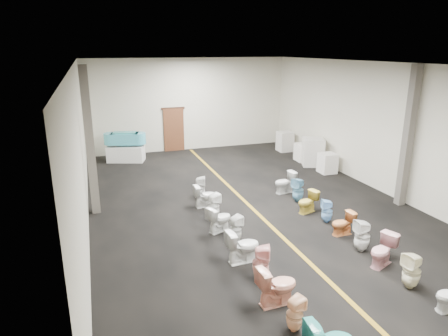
{
  "coord_description": "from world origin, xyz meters",
  "views": [
    {
      "loc": [
        -4.67,
        -11.28,
        4.95
      ],
      "look_at": [
        -0.52,
        1.0,
        1.04
      ],
      "focal_mm": 32.0,
      "sensor_mm": 36.0,
      "label": 1
    }
  ],
  "objects_px": {
    "toilet_right_6": "(327,211)",
    "toilet_right_5": "(343,224)",
    "bathtub": "(125,138)",
    "appliance_crate_c": "(304,152)",
    "toilet_right_7": "(308,202)",
    "toilet_right_9": "(285,182)",
    "toilet_right_3": "(383,251)",
    "appliance_crate_a": "(327,163)",
    "toilet_left_9": "(200,188)",
    "appliance_crate_b": "(313,152)",
    "toilet_left_3": "(261,263)",
    "toilet_left_4": "(243,246)",
    "toilet_right_4": "(362,236)",
    "toilet_right_8": "(298,190)",
    "toilet_left_6": "(219,219)",
    "toilet_right_2": "(412,271)",
    "display_table": "(126,153)",
    "toilet_left_8": "(205,196)",
    "toilet_left_2": "(277,285)",
    "toilet_left_7": "(214,206)",
    "toilet_left_1": "(295,314)",
    "appliance_crate_d": "(285,141)",
    "toilet_left_5": "(235,229)"
  },
  "relations": [
    {
      "from": "appliance_crate_a",
      "to": "toilet_right_4",
      "type": "xyz_separation_m",
      "value": [
        -2.86,
        -6.05,
        0.01
      ]
    },
    {
      "from": "toilet_right_2",
      "to": "toilet_right_9",
      "type": "distance_m",
      "value": 6.15
    },
    {
      "from": "appliance_crate_a",
      "to": "toilet_left_9",
      "type": "distance_m",
      "value": 5.88
    },
    {
      "from": "toilet_left_6",
      "to": "toilet_left_5",
      "type": "bearing_deg",
      "value": 170.78
    },
    {
      "from": "bathtub",
      "to": "appliance_crate_a",
      "type": "relative_size",
      "value": 2.23
    },
    {
      "from": "appliance_crate_a",
      "to": "toilet_right_5",
      "type": "height_order",
      "value": "appliance_crate_a"
    },
    {
      "from": "toilet_right_6",
      "to": "toilet_right_5",
      "type": "bearing_deg",
      "value": 11.01
    },
    {
      "from": "toilet_left_1",
      "to": "toilet_right_6",
      "type": "bearing_deg",
      "value": -55.44
    },
    {
      "from": "toilet_left_8",
      "to": "toilet_left_9",
      "type": "height_order",
      "value": "toilet_left_9"
    },
    {
      "from": "bathtub",
      "to": "appliance_crate_c",
      "type": "relative_size",
      "value": 2.31
    },
    {
      "from": "display_table",
      "to": "toilet_right_7",
      "type": "xyz_separation_m",
      "value": [
        4.79,
        -7.86,
        -0.01
      ]
    },
    {
      "from": "toilet_left_1",
      "to": "toilet_right_4",
      "type": "height_order",
      "value": "toilet_right_4"
    },
    {
      "from": "toilet_left_9",
      "to": "toilet_left_3",
      "type": "bearing_deg",
      "value": -164.76
    },
    {
      "from": "appliance_crate_d",
      "to": "toilet_right_6",
      "type": "distance_m",
      "value": 8.52
    },
    {
      "from": "toilet_right_7",
      "to": "toilet_right_9",
      "type": "bearing_deg",
      "value": 159.2
    },
    {
      "from": "appliance_crate_b",
      "to": "toilet_right_8",
      "type": "relative_size",
      "value": 1.44
    },
    {
      "from": "toilet_right_3",
      "to": "appliance_crate_a",
      "type": "bearing_deg",
      "value": 134.36
    },
    {
      "from": "toilet_left_4",
      "to": "toilet_left_3",
      "type": "bearing_deg",
      "value": -176.29
    },
    {
      "from": "appliance_crate_a",
      "to": "toilet_right_5",
      "type": "relative_size",
      "value": 1.23
    },
    {
      "from": "toilet_left_5",
      "to": "toilet_right_6",
      "type": "bearing_deg",
      "value": -102.44
    },
    {
      "from": "display_table",
      "to": "toilet_left_8",
      "type": "xyz_separation_m",
      "value": [
        1.9,
        -6.38,
        0.02
      ]
    },
    {
      "from": "toilet_left_7",
      "to": "toilet_left_8",
      "type": "relative_size",
      "value": 1.07
    },
    {
      "from": "bathtub",
      "to": "toilet_left_4",
      "type": "distance_m",
      "value": 10.19
    },
    {
      "from": "toilet_right_8",
      "to": "toilet_left_9",
      "type": "bearing_deg",
      "value": -137.6
    },
    {
      "from": "appliance_crate_c",
      "to": "toilet_left_6",
      "type": "distance_m",
      "value": 8.24
    },
    {
      "from": "appliance_crate_b",
      "to": "toilet_right_3",
      "type": "height_order",
      "value": "appliance_crate_b"
    },
    {
      "from": "toilet_right_3",
      "to": "toilet_right_7",
      "type": "distance_m",
      "value": 3.37
    },
    {
      "from": "appliance_crate_d",
      "to": "toilet_right_9",
      "type": "relative_size",
      "value": 1.26
    },
    {
      "from": "toilet_left_2",
      "to": "toilet_right_6",
      "type": "height_order",
      "value": "toilet_left_2"
    },
    {
      "from": "appliance_crate_b",
      "to": "toilet_left_3",
      "type": "distance_m",
      "value": 9.54
    },
    {
      "from": "toilet_left_5",
      "to": "toilet_right_4",
      "type": "distance_m",
      "value": 3.22
    },
    {
      "from": "appliance_crate_a",
      "to": "toilet_right_5",
      "type": "xyz_separation_m",
      "value": [
        -2.77,
        -5.1,
        -0.08
      ]
    },
    {
      "from": "toilet_left_2",
      "to": "display_table",
      "type": "bearing_deg",
      "value": 6.01
    },
    {
      "from": "appliance_crate_b",
      "to": "toilet_left_2",
      "type": "bearing_deg",
      "value": -124.58
    },
    {
      "from": "toilet_left_9",
      "to": "toilet_right_2",
      "type": "distance_m",
      "value": 7.15
    },
    {
      "from": "toilet_left_8",
      "to": "toilet_right_6",
      "type": "relative_size",
      "value": 1.05
    },
    {
      "from": "bathtub",
      "to": "toilet_right_5",
      "type": "xyz_separation_m",
      "value": [
        4.91,
        -9.54,
        -0.74
      ]
    },
    {
      "from": "appliance_crate_a",
      "to": "toilet_right_9",
      "type": "distance_m",
      "value": 3.19
    },
    {
      "from": "toilet_left_5",
      "to": "toilet_left_9",
      "type": "bearing_deg",
      "value": -18.3
    },
    {
      "from": "appliance_crate_c",
      "to": "toilet_right_8",
      "type": "relative_size",
      "value": 0.95
    },
    {
      "from": "toilet_left_1",
      "to": "toilet_left_4",
      "type": "xyz_separation_m",
      "value": [
        -0.0,
        2.6,
        0.07
      ]
    },
    {
      "from": "bathtub",
      "to": "toilet_left_9",
      "type": "xyz_separation_m",
      "value": [
        1.92,
        -5.63,
        -0.68
      ]
    },
    {
      "from": "toilet_right_9",
      "to": "toilet_left_7",
      "type": "bearing_deg",
      "value": -72.79
    },
    {
      "from": "appliance_crate_c",
      "to": "toilet_left_4",
      "type": "height_order",
      "value": "toilet_left_4"
    },
    {
      "from": "toilet_right_3",
      "to": "toilet_left_1",
      "type": "bearing_deg",
      "value": -88.59
    },
    {
      "from": "toilet_right_3",
      "to": "toilet_left_7",
      "type": "bearing_deg",
      "value": -165.38
    },
    {
      "from": "toilet_left_4",
      "to": "toilet_right_4",
      "type": "distance_m",
      "value": 3.07
    },
    {
      "from": "toilet_left_3",
      "to": "toilet_right_9",
      "type": "distance_m",
      "value": 5.69
    },
    {
      "from": "toilet_left_2",
      "to": "toilet_left_9",
      "type": "xyz_separation_m",
      "value": [
        0.1,
        6.14,
        -0.02
      ]
    },
    {
      "from": "toilet_right_2",
      "to": "bathtub",
      "type": "bearing_deg",
      "value": -168.33
    }
  ]
}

